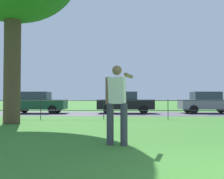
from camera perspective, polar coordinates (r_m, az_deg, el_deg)
The scene contains 6 objects.
street_strip at distance 19.77m, azimuth 8.88°, elevation -4.87°, with size 80.00×6.34×0.01m, color #4C4C51.
park_fence at distance 14.41m, azimuth 11.28°, elevation -3.35°, with size 32.39×0.04×1.00m.
person_thrower at distance 6.33m, azimuth 1.04°, elevation -2.51°, with size 0.65×0.75×1.79m.
car_dark_green_left at distance 20.90m, azimuth -14.87°, elevation -2.55°, with size 4.03×1.87×1.54m.
car_black_center at distance 20.14m, azimuth 2.66°, elevation -2.63°, with size 4.01×1.82×1.54m.
car_grey_far_right at distance 21.32m, azimuth 18.74°, elevation -2.49°, with size 4.06×1.93×1.54m.
Camera 1 is at (-2.21, -3.50, 1.04)m, focal length 45.11 mm.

